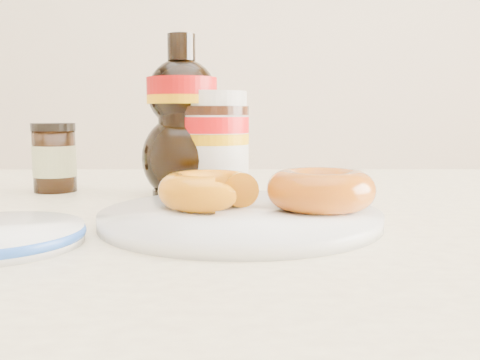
{
  "coord_description": "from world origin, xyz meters",
  "views": [
    {
      "loc": [
        0.06,
        -0.44,
        0.85
      ],
      "look_at": [
        0.07,
        0.1,
        0.79
      ],
      "focal_mm": 40.0,
      "sensor_mm": 36.0,
      "label": 1
    }
  ],
  "objects_px": {
    "plate": "(240,217)",
    "dark_jar": "(54,158)",
    "dining_table": "(177,293)",
    "donut_whole": "(321,190)",
    "nutella_jar": "(212,140)",
    "syrup_bottle": "(182,117)",
    "donut_bitten": "(209,190)"
  },
  "relations": [
    {
      "from": "plate",
      "to": "donut_whole",
      "type": "distance_m",
      "value": 0.08
    },
    {
      "from": "dark_jar",
      "to": "syrup_bottle",
      "type": "bearing_deg",
      "value": -13.39
    },
    {
      "from": "dining_table",
      "to": "donut_whole",
      "type": "bearing_deg",
      "value": -16.05
    },
    {
      "from": "syrup_bottle",
      "to": "dark_jar",
      "type": "height_order",
      "value": "syrup_bottle"
    },
    {
      "from": "plate",
      "to": "dark_jar",
      "type": "bearing_deg",
      "value": 138.9
    },
    {
      "from": "dining_table",
      "to": "donut_whole",
      "type": "relative_size",
      "value": 13.73
    },
    {
      "from": "syrup_bottle",
      "to": "dark_jar",
      "type": "distance_m",
      "value": 0.19
    },
    {
      "from": "donut_whole",
      "to": "syrup_bottle",
      "type": "bearing_deg",
      "value": 132.07
    },
    {
      "from": "plate",
      "to": "donut_bitten",
      "type": "xyz_separation_m",
      "value": [
        -0.03,
        0.01,
        0.02
      ]
    },
    {
      "from": "plate",
      "to": "dark_jar",
      "type": "height_order",
      "value": "dark_jar"
    },
    {
      "from": "nutella_jar",
      "to": "dining_table",
      "type": "bearing_deg",
      "value": -103.89
    },
    {
      "from": "plate",
      "to": "donut_whole",
      "type": "height_order",
      "value": "donut_whole"
    },
    {
      "from": "dining_table",
      "to": "nutella_jar",
      "type": "distance_m",
      "value": 0.2
    },
    {
      "from": "plate",
      "to": "donut_whole",
      "type": "relative_size",
      "value": 2.54
    },
    {
      "from": "dining_table",
      "to": "donut_bitten",
      "type": "xyz_separation_m",
      "value": [
        0.04,
        -0.03,
        0.11
      ]
    },
    {
      "from": "donut_bitten",
      "to": "dark_jar",
      "type": "relative_size",
      "value": 1.06
    },
    {
      "from": "donut_bitten",
      "to": "donut_whole",
      "type": "distance_m",
      "value": 0.11
    },
    {
      "from": "dining_table",
      "to": "plate",
      "type": "height_order",
      "value": "plate"
    },
    {
      "from": "donut_whole",
      "to": "syrup_bottle",
      "type": "height_order",
      "value": "syrup_bottle"
    },
    {
      "from": "donut_bitten",
      "to": "donut_whole",
      "type": "relative_size",
      "value": 0.94
    },
    {
      "from": "plate",
      "to": "nutella_jar",
      "type": "height_order",
      "value": "nutella_jar"
    },
    {
      "from": "nutella_jar",
      "to": "syrup_bottle",
      "type": "relative_size",
      "value": 0.66
    },
    {
      "from": "donut_bitten",
      "to": "syrup_bottle",
      "type": "bearing_deg",
      "value": 102.38
    },
    {
      "from": "dining_table",
      "to": "dark_jar",
      "type": "bearing_deg",
      "value": 137.58
    },
    {
      "from": "nutella_jar",
      "to": "syrup_bottle",
      "type": "xyz_separation_m",
      "value": [
        -0.04,
        -0.01,
        0.03
      ]
    },
    {
      "from": "plate",
      "to": "dark_jar",
      "type": "distance_m",
      "value": 0.32
    },
    {
      "from": "plate",
      "to": "nutella_jar",
      "type": "bearing_deg",
      "value": 101.0
    },
    {
      "from": "donut_whole",
      "to": "donut_bitten",
      "type": "bearing_deg",
      "value": 176.92
    },
    {
      "from": "plate",
      "to": "syrup_bottle",
      "type": "relative_size",
      "value": 1.31
    },
    {
      "from": "dining_table",
      "to": "plate",
      "type": "distance_m",
      "value": 0.12
    },
    {
      "from": "dining_table",
      "to": "plate",
      "type": "xyz_separation_m",
      "value": [
        0.07,
        -0.05,
        0.09
      ]
    },
    {
      "from": "donut_whole",
      "to": "dark_jar",
      "type": "xyz_separation_m",
      "value": [
        -0.32,
        0.2,
        0.01
      ]
    }
  ]
}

